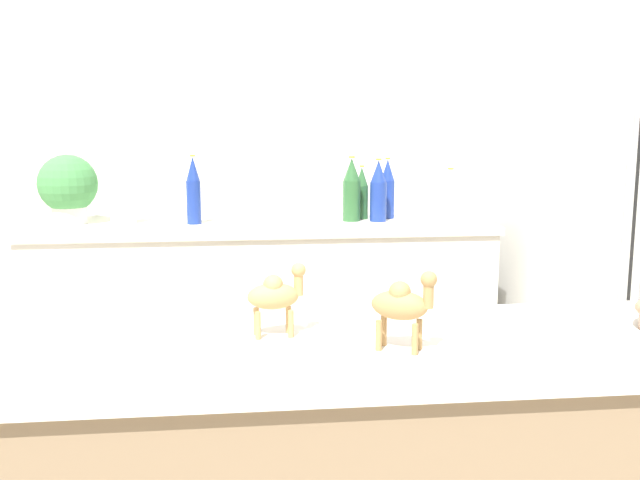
{
  "coord_description": "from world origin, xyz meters",
  "views": [
    {
      "loc": [
        -0.39,
        -0.92,
        1.38
      ],
      "look_at": [
        -0.12,
        1.43,
        0.99
      ],
      "focal_mm": 40.0,
      "sensor_mm": 36.0,
      "label": 1
    }
  ],
  "objects_px": {
    "back_bottle_3": "(378,191)",
    "camel_figurine_second": "(402,304)",
    "back_bottle_1": "(193,191)",
    "camel_figurine": "(276,294)",
    "back_bottle_0": "(450,195)",
    "back_bottle_5": "(352,190)",
    "refrigerator": "(592,230)",
    "back_bottle_2": "(362,193)",
    "potted_plant": "(68,187)",
    "paper_towel_roll": "(123,200)",
    "back_bottle_4": "(387,189)"
  },
  "relations": [
    {
      "from": "back_bottle_0",
      "to": "paper_towel_roll",
      "type": "bearing_deg",
      "value": -179.67
    },
    {
      "from": "paper_towel_roll",
      "to": "back_bottle_3",
      "type": "height_order",
      "value": "back_bottle_3"
    },
    {
      "from": "paper_towel_roll",
      "to": "back_bottle_2",
      "type": "relative_size",
      "value": 0.86
    },
    {
      "from": "potted_plant",
      "to": "back_bottle_5",
      "type": "bearing_deg",
      "value": -2.58
    },
    {
      "from": "back_bottle_0",
      "to": "back_bottle_5",
      "type": "xyz_separation_m",
      "value": [
        -0.49,
        -0.03,
        0.03
      ]
    },
    {
      "from": "potted_plant",
      "to": "back_bottle_3",
      "type": "relative_size",
      "value": 1.08
    },
    {
      "from": "potted_plant",
      "to": "back_bottle_2",
      "type": "relative_size",
      "value": 1.23
    },
    {
      "from": "back_bottle_1",
      "to": "refrigerator",
      "type": "bearing_deg",
      "value": -1.27
    },
    {
      "from": "back_bottle_3",
      "to": "back_bottle_5",
      "type": "distance_m",
      "value": 0.13
    },
    {
      "from": "back_bottle_3",
      "to": "camel_figurine_second",
      "type": "bearing_deg",
      "value": -99.71
    },
    {
      "from": "back_bottle_0",
      "to": "back_bottle_5",
      "type": "distance_m",
      "value": 0.49
    },
    {
      "from": "back_bottle_3",
      "to": "camel_figurine",
      "type": "relative_size",
      "value": 1.89
    },
    {
      "from": "potted_plant",
      "to": "back_bottle_1",
      "type": "bearing_deg",
      "value": -7.35
    },
    {
      "from": "refrigerator",
      "to": "back_bottle_0",
      "type": "bearing_deg",
      "value": 173.13
    },
    {
      "from": "camel_figurine_second",
      "to": "back_bottle_2",
      "type": "bearing_deg",
      "value": 82.45
    },
    {
      "from": "camel_figurine_second",
      "to": "back_bottle_1",
      "type": "bearing_deg",
      "value": 104.97
    },
    {
      "from": "back_bottle_1",
      "to": "back_bottle_3",
      "type": "xyz_separation_m",
      "value": [
        0.86,
        -0.01,
        -0.01
      ]
    },
    {
      "from": "back_bottle_1",
      "to": "back_bottle_3",
      "type": "relative_size",
      "value": 1.07
    },
    {
      "from": "potted_plant",
      "to": "back_bottle_0",
      "type": "distance_m",
      "value": 1.79
    },
    {
      "from": "back_bottle_1",
      "to": "back_bottle_2",
      "type": "distance_m",
      "value": 0.8
    },
    {
      "from": "refrigerator",
      "to": "back_bottle_3",
      "type": "height_order",
      "value": "refrigerator"
    },
    {
      "from": "paper_towel_roll",
      "to": "camel_figurine_second",
      "type": "relative_size",
      "value": 1.34
    },
    {
      "from": "refrigerator",
      "to": "potted_plant",
      "type": "distance_m",
      "value": 2.5
    },
    {
      "from": "paper_towel_roll",
      "to": "back_bottle_4",
      "type": "height_order",
      "value": "back_bottle_4"
    },
    {
      "from": "back_bottle_3",
      "to": "back_bottle_5",
      "type": "height_order",
      "value": "back_bottle_5"
    },
    {
      "from": "potted_plant",
      "to": "back_bottle_0",
      "type": "relative_size",
      "value": 1.29
    },
    {
      "from": "camel_figurine",
      "to": "camel_figurine_second",
      "type": "relative_size",
      "value": 0.95
    },
    {
      "from": "back_bottle_3",
      "to": "back_bottle_4",
      "type": "height_order",
      "value": "back_bottle_3"
    },
    {
      "from": "back_bottle_3",
      "to": "camel_figurine",
      "type": "xyz_separation_m",
      "value": [
        -0.58,
        -1.82,
        -0.04
      ]
    },
    {
      "from": "back_bottle_4",
      "to": "camel_figurine_second",
      "type": "distance_m",
      "value": 2.09
    },
    {
      "from": "back_bottle_2",
      "to": "back_bottle_3",
      "type": "relative_size",
      "value": 0.87
    },
    {
      "from": "camel_figurine",
      "to": "back_bottle_0",
      "type": "bearing_deg",
      "value": 63.42
    },
    {
      "from": "back_bottle_0",
      "to": "back_bottle_5",
      "type": "height_order",
      "value": "back_bottle_5"
    },
    {
      "from": "back_bottle_0",
      "to": "back_bottle_3",
      "type": "relative_size",
      "value": 0.83
    },
    {
      "from": "refrigerator",
      "to": "back_bottle_2",
      "type": "bearing_deg",
      "value": 173.47
    },
    {
      "from": "back_bottle_5",
      "to": "back_bottle_2",
      "type": "bearing_deg",
      "value": 49.3
    },
    {
      "from": "potted_plant",
      "to": "back_bottle_5",
      "type": "xyz_separation_m",
      "value": [
        1.31,
        -0.06,
        -0.02
      ]
    },
    {
      "from": "back_bottle_4",
      "to": "camel_figurine",
      "type": "xyz_separation_m",
      "value": [
        -0.64,
        -1.93,
        -0.03
      ]
    },
    {
      "from": "back_bottle_0",
      "to": "back_bottle_3",
      "type": "bearing_deg",
      "value": -171.97
    },
    {
      "from": "refrigerator",
      "to": "paper_towel_roll",
      "type": "distance_m",
      "value": 2.24
    },
    {
      "from": "back_bottle_2",
      "to": "back_bottle_4",
      "type": "relative_size",
      "value": 0.88
    },
    {
      "from": "back_bottle_3",
      "to": "back_bottle_5",
      "type": "relative_size",
      "value": 0.97
    },
    {
      "from": "back_bottle_1",
      "to": "camel_figurine",
      "type": "bearing_deg",
      "value": -81.29
    },
    {
      "from": "refrigerator",
      "to": "back_bottle_0",
      "type": "height_order",
      "value": "refrigerator"
    },
    {
      "from": "back_bottle_3",
      "to": "back_bottle_4",
      "type": "relative_size",
      "value": 1.0
    },
    {
      "from": "back_bottle_5",
      "to": "camel_figurine_second",
      "type": "height_order",
      "value": "back_bottle_5"
    },
    {
      "from": "paper_towel_roll",
      "to": "back_bottle_0",
      "type": "relative_size",
      "value": 0.9
    },
    {
      "from": "back_bottle_3",
      "to": "camel_figurine_second",
      "type": "height_order",
      "value": "back_bottle_3"
    },
    {
      "from": "camel_figurine_second",
      "to": "potted_plant",
      "type": "bearing_deg",
      "value": 118.32
    },
    {
      "from": "potted_plant",
      "to": "back_bottle_1",
      "type": "relative_size",
      "value": 1.0
    }
  ]
}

